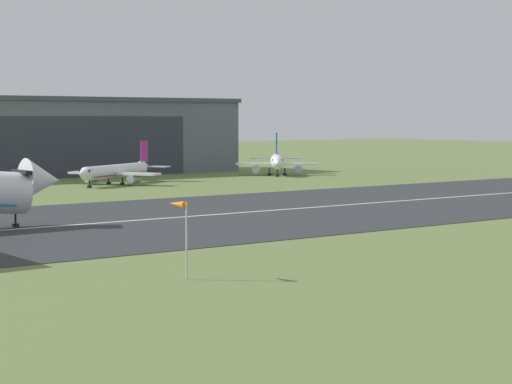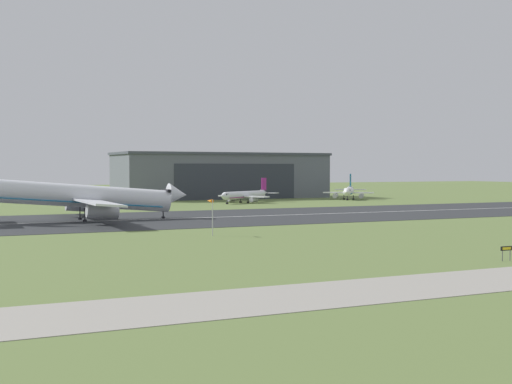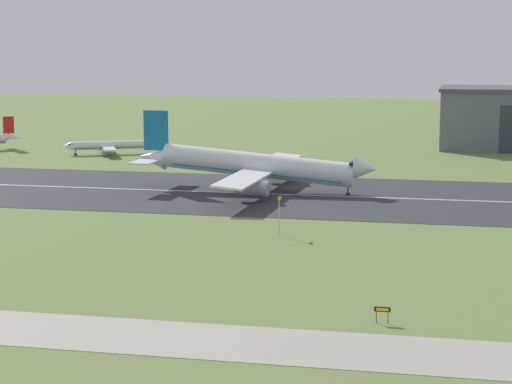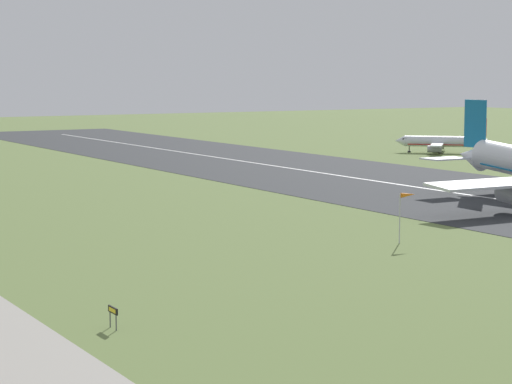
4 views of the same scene
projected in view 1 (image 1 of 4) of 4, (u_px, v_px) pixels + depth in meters
name	position (u px, v px, depth m)	size (l,w,h in m)	color
ground_plane	(428.00, 310.00, 64.50)	(759.55, 759.55, 0.00)	olive
runway_strip	(26.00, 229.00, 111.33)	(519.55, 51.78, 0.06)	#2B2D30
runway_centreline	(26.00, 228.00, 111.33)	(467.59, 0.70, 0.01)	silver
hangar_building	(60.00, 136.00, 218.30)	(78.66, 27.87, 16.82)	slate
airplane_parked_west	(116.00, 171.00, 185.29)	(25.15, 19.57, 7.91)	silver
airplane_parked_centre	(277.00, 162.00, 215.25)	(17.69, 17.86, 9.11)	white
windsock_pole	(178.00, 209.00, 76.86)	(0.64, 2.39, 6.04)	#B7B7BC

